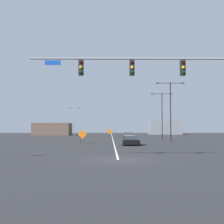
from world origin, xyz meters
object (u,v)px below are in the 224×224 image
at_px(construction_sign_right_lane, 82,135).
at_px(construction_sign_median_near, 109,132).
at_px(traffic_signal_assembly, 161,76).
at_px(car_black_near, 131,141).
at_px(street_lamp_mid_left, 74,119).
at_px(street_lamp_near_left, 170,107).
at_px(street_lamp_far_left, 162,112).
at_px(car_orange_mid, 128,136).

distance_m(construction_sign_right_lane, construction_sign_median_near, 29.80).
xyz_separation_m(traffic_signal_assembly, car_black_near, (-0.84, 16.94, -5.18)).
height_order(traffic_signal_assembly, construction_sign_median_near, traffic_signal_assembly).
distance_m(traffic_signal_assembly, construction_sign_right_lane, 21.30).
bearing_deg(street_lamp_mid_left, traffic_signal_assembly, -77.35).
relative_size(street_lamp_near_left, construction_sign_median_near, 4.60).
bearing_deg(street_lamp_near_left, car_black_near, -135.23).
xyz_separation_m(street_lamp_far_left, car_black_near, (-7.19, -17.81, -4.62)).
height_order(traffic_signal_assembly, street_lamp_far_left, street_lamp_far_left).
bearing_deg(street_lamp_near_left, construction_sign_median_near, 109.56).
relative_size(street_lamp_mid_left, construction_sign_right_lane, 3.95).
relative_size(traffic_signal_assembly, car_black_near, 3.06).
bearing_deg(car_black_near, street_lamp_near_left, 44.77).
xyz_separation_m(street_lamp_mid_left, car_black_near, (12.08, -40.60, -3.91)).
bearing_deg(car_black_near, car_orange_mid, 87.11).
distance_m(street_lamp_near_left, car_black_near, 10.18).
distance_m(street_lamp_near_left, construction_sign_median_near, 27.70).
xyz_separation_m(traffic_signal_assembly, street_lamp_far_left, (6.35, 34.75, -0.56)).
xyz_separation_m(construction_sign_right_lane, car_black_near, (6.39, -2.56, -0.63)).
xyz_separation_m(traffic_signal_assembly, street_lamp_mid_left, (-12.92, 57.55, -1.27)).
relative_size(street_lamp_far_left, construction_sign_right_lane, 4.61).
height_order(street_lamp_mid_left, car_orange_mid, street_lamp_mid_left).
distance_m(street_lamp_mid_left, car_black_near, 42.54).
height_order(street_lamp_mid_left, construction_sign_median_near, street_lamp_mid_left).
height_order(street_lamp_far_left, construction_sign_median_near, street_lamp_far_left).
height_order(street_lamp_near_left, street_lamp_far_left, street_lamp_near_left).
height_order(street_lamp_mid_left, car_black_near, street_lamp_mid_left).
bearing_deg(street_lamp_far_left, car_black_near, -111.97).
xyz_separation_m(construction_sign_median_near, car_black_near, (2.79, -32.15, -0.66)).
bearing_deg(street_lamp_mid_left, street_lamp_far_left, -49.79).
bearing_deg(construction_sign_right_lane, traffic_signal_assembly, -69.66).
relative_size(traffic_signal_assembly, street_lamp_near_left, 1.58).
bearing_deg(car_orange_mid, construction_sign_median_near, 114.47).
relative_size(street_lamp_far_left, car_black_near, 1.89).
bearing_deg(car_black_near, construction_sign_median_near, 94.95).
distance_m(traffic_signal_assembly, car_black_near, 17.74).
relative_size(traffic_signal_assembly, street_lamp_mid_left, 1.89).
bearing_deg(construction_sign_right_lane, car_black_near, -21.85).
bearing_deg(car_black_near, construction_sign_right_lane, 158.15).
xyz_separation_m(street_lamp_near_left, construction_sign_right_lane, (-12.78, -3.77, -4.14)).
xyz_separation_m(street_lamp_near_left, street_lamp_far_left, (0.80, 11.48, -0.15)).
bearing_deg(construction_sign_right_lane, street_lamp_near_left, 16.44).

